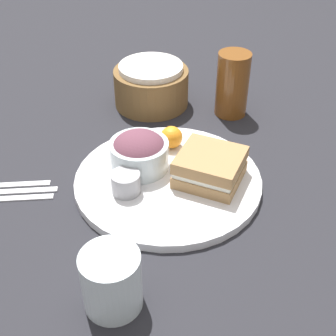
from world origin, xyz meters
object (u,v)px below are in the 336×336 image
at_px(plate, 168,181).
at_px(dressing_cup, 126,183).
at_px(salad_bowl, 139,152).
at_px(drink_glass, 232,84).
at_px(sandwich, 210,167).
at_px(spoon, 0,185).
at_px(bread_basket, 151,85).
at_px(water_glass, 112,281).

relative_size(plate, dressing_cup, 6.65).
distance_m(salad_bowl, drink_glass, 0.28).
xyz_separation_m(sandwich, dressing_cup, (-0.14, -0.04, -0.01)).
bearing_deg(spoon, plate, 176.40).
height_order(dressing_cup, bread_basket, bread_basket).
distance_m(salad_bowl, spoon, 0.24).
height_order(salad_bowl, bread_basket, bread_basket).
xyz_separation_m(drink_glass, bread_basket, (-0.17, 0.03, -0.02)).
bearing_deg(spoon, dressing_cup, 167.13).
bearing_deg(water_glass, dressing_cup, 93.14).
distance_m(drink_glass, spoon, 0.49).
bearing_deg(water_glass, plate, 77.63).
relative_size(sandwich, salad_bowl, 1.27).
distance_m(sandwich, water_glass, 0.28).
bearing_deg(drink_glass, dressing_cup, -122.01).
relative_size(drink_glass, water_glass, 1.56).
height_order(sandwich, salad_bowl, salad_bowl).
height_order(salad_bowl, water_glass, water_glass).
relative_size(salad_bowl, water_glass, 1.19).
bearing_deg(bread_basket, drink_glass, -9.40).
xyz_separation_m(salad_bowl, dressing_cup, (-0.01, -0.07, -0.01)).
xyz_separation_m(plate, dressing_cup, (-0.07, -0.04, 0.03)).
bearing_deg(dressing_cup, sandwich, 17.09).
bearing_deg(salad_bowl, plate, -27.58).
relative_size(sandwich, bread_basket, 0.82).
bearing_deg(drink_glass, plate, -114.94).
distance_m(sandwich, bread_basket, 0.30).
xyz_separation_m(dressing_cup, bread_basket, (0.01, 0.32, 0.01)).
bearing_deg(salad_bowl, spoon, -167.67).
bearing_deg(spoon, salad_bowl, -176.16).
bearing_deg(spoon, water_glass, 127.66).
bearing_deg(drink_glass, water_glass, -108.90).
height_order(dressing_cup, water_glass, water_glass).
bearing_deg(dressing_cup, spoon, 175.62).
relative_size(bread_basket, spoon, 0.93).
distance_m(salad_bowl, water_glass, 0.27).
relative_size(sandwich, water_glass, 1.51).
distance_m(plate, salad_bowl, 0.07).
relative_size(plate, spoon, 1.87).
xyz_separation_m(drink_glass, water_glass, (-0.17, -0.49, -0.02)).
bearing_deg(plate, bread_basket, 101.16).
relative_size(salad_bowl, bread_basket, 0.64).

